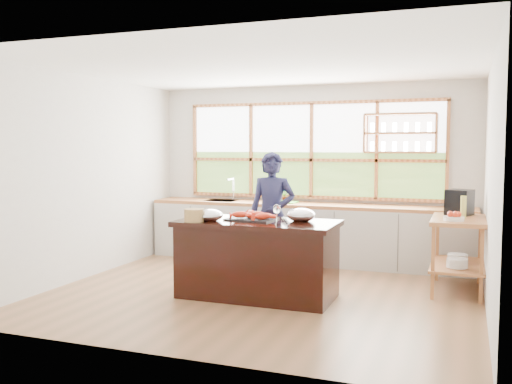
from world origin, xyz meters
The scene contains 18 objects.
ground_plane centered at (0.00, 0.00, 0.00)m, with size 5.00×5.00×0.00m, color #8B5E3D.
room_shell centered at (0.02, 0.51, 1.75)m, with size 5.02×4.52×2.71m.
back_counter centered at (-0.02, 1.94, 0.45)m, with size 4.90×0.63×0.90m.
right_shelf_unit centered at (2.19, 0.89, 0.60)m, with size 0.62×1.10×0.90m.
island centered at (0.00, -0.20, 0.45)m, with size 1.85×0.90×0.90m.
cook centered at (-0.13, 0.72, 0.85)m, with size 0.62×0.40×1.69m, color #1A1A39.
potted_plant centered at (-0.36, 2.00, 1.04)m, with size 0.15×0.10×0.28m, color slate.
cutting_board centered at (-0.36, 1.94, 0.91)m, with size 0.40×0.30×0.01m, color #55CC37.
espresso_machine centered at (2.19, 1.21, 1.06)m, with size 0.28×0.30×0.32m, color black.
wine_bottle centered at (2.24, 0.84, 1.04)m, with size 0.07×0.07×0.28m, color #A9AB4A.
fruit_bowl centered at (2.14, 0.60, 0.94)m, with size 0.23×0.23×0.11m.
slate_board centered at (-0.10, -0.13, 0.91)m, with size 0.55×0.40×0.02m, color black.
lobster_pile centered at (-0.08, -0.14, 0.96)m, with size 0.52×0.44×0.08m.
mixing_bowl_left centered at (-0.52, -0.39, 0.96)m, with size 0.30×0.30×0.14m, color silver.
mixing_bowl_right centered at (0.48, -0.05, 0.97)m, with size 0.33×0.33×0.16m, color silver.
wine_glass centered at (0.31, -0.42, 1.06)m, with size 0.08×0.08×0.22m.
wicker_basket centered at (-0.66, -0.51, 0.97)m, with size 0.23×0.23×0.15m, color #AD7B4E.
parchment_roll centered at (-0.72, -0.08, 0.94)m, with size 0.08×0.08×0.30m, color silver.
Camera 1 is at (2.27, -6.36, 1.77)m, focal length 40.00 mm.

